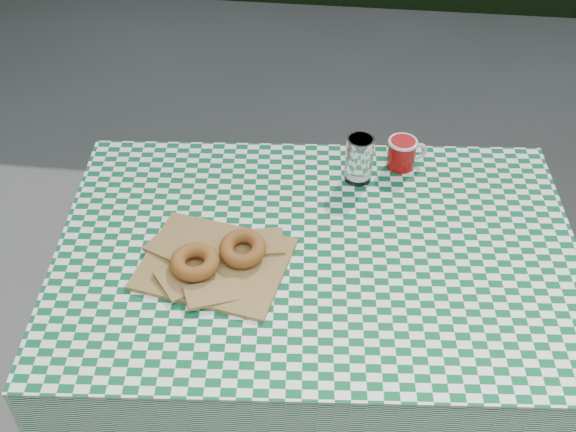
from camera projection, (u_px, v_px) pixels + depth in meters
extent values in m
cube|color=brown|center=(314.00, 348.00, 1.99)|extent=(1.30, 0.92, 0.75)
cube|color=#0D532D|center=(317.00, 251.00, 1.74)|extent=(1.32, 0.95, 0.01)
cube|color=olive|center=(215.00, 263.00, 1.69)|extent=(0.37, 0.32, 0.02)
torus|color=brown|center=(195.00, 262.00, 1.65)|extent=(0.13, 0.13, 0.04)
torus|color=brown|center=(243.00, 249.00, 1.69)|extent=(0.13, 0.13, 0.03)
cylinder|color=white|center=(359.00, 159.00, 1.89)|extent=(0.08, 0.08, 0.13)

